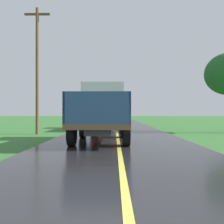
% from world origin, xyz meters
% --- Properties ---
extents(banana_truck_near, '(2.38, 5.82, 2.80)m').
position_xyz_m(banana_truck_near, '(-0.77, 10.75, 1.48)').
color(banana_truck_near, '#2D2D30').
rests_on(banana_truck_near, road_surface).
extents(banana_truck_far, '(2.38, 5.81, 2.80)m').
position_xyz_m(banana_truck_far, '(-0.70, 19.83, 1.48)').
color(banana_truck_far, '#2D2D30').
rests_on(banana_truck_far, road_surface).
extents(utility_pole_roadside, '(1.60, 0.20, 7.97)m').
position_xyz_m(utility_pole_roadside, '(-5.03, 14.42, 4.23)').
color(utility_pole_roadside, brown).
rests_on(utility_pole_roadside, ground).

